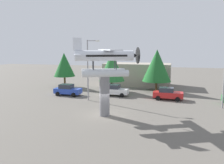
# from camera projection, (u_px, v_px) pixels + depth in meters

# --- Properties ---
(ground_plane) EXTENTS (140.00, 140.00, 0.00)m
(ground_plane) POSITION_uv_depth(u_px,v_px,m) (105.00, 115.00, 24.95)
(ground_plane) COLOR #605B54
(display_pedestal) EXTENTS (1.10, 1.10, 4.41)m
(display_pedestal) POSITION_uv_depth(u_px,v_px,m) (105.00, 96.00, 24.63)
(display_pedestal) COLOR slate
(display_pedestal) RESTS_ON ground
(floatplane_monument) EXTENTS (7.16, 9.91, 4.00)m
(floatplane_monument) POSITION_uv_depth(u_px,v_px,m) (106.00, 60.00, 24.09)
(floatplane_monument) COLOR silver
(floatplane_monument) RESTS_ON display_pedestal
(car_near_blue) EXTENTS (4.20, 2.02, 1.76)m
(car_near_blue) POSITION_uv_depth(u_px,v_px,m) (68.00, 90.00, 35.65)
(car_near_blue) COLOR #2847B7
(car_near_blue) RESTS_ON ground
(car_mid_white) EXTENTS (4.20, 2.02, 1.76)m
(car_mid_white) POSITION_uv_depth(u_px,v_px,m) (114.00, 90.00, 35.36)
(car_mid_white) COLOR white
(car_mid_white) RESTS_ON ground
(car_far_red) EXTENTS (4.20, 2.02, 1.76)m
(car_far_red) POSITION_uv_depth(u_px,v_px,m) (168.00, 94.00, 32.65)
(car_far_red) COLOR red
(car_far_red) RESTS_ON ground
(streetlight_primary) EXTENTS (1.84, 0.28, 8.48)m
(streetlight_primary) POSITION_uv_depth(u_px,v_px,m) (89.00, 66.00, 31.62)
(streetlight_primary) COLOR gray
(streetlight_primary) RESTS_ON ground
(storefront_building) EXTENTS (12.97, 6.08, 4.37)m
(storefront_building) POSITION_uv_depth(u_px,v_px,m) (137.00, 74.00, 45.60)
(storefront_building) COLOR #9E9384
(storefront_building) RESTS_ON ground
(tree_west) EXTENTS (4.00, 4.00, 6.51)m
(tree_west) POSITION_uv_depth(u_px,v_px,m) (64.00, 65.00, 42.97)
(tree_west) COLOR brown
(tree_west) RESTS_ON ground
(tree_east) EXTENTS (4.37, 4.37, 6.75)m
(tree_east) POSITION_uv_depth(u_px,v_px,m) (112.00, 67.00, 38.06)
(tree_east) COLOR brown
(tree_east) RESTS_ON ground
(tree_center_back) EXTENTS (4.87, 4.87, 7.18)m
(tree_center_back) POSITION_uv_depth(u_px,v_px,m) (157.00, 65.00, 38.33)
(tree_center_back) COLOR brown
(tree_center_back) RESTS_ON ground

